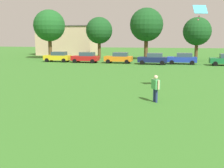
% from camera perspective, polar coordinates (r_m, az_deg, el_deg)
% --- Properties ---
extents(ground_plane, '(160.00, 160.00, 0.00)m').
position_cam_1_polar(ground_plane, '(33.00, 2.76, 2.71)').
color(ground_plane, '#387528').
extents(adult_bystander, '(0.56, 0.68, 1.68)m').
position_cam_1_polar(adult_bystander, '(17.03, 9.00, -0.44)').
color(adult_bystander, navy).
rests_on(adult_bystander, ground).
extents(kite, '(1.03, 0.72, 1.04)m').
position_cam_1_polar(kite, '(20.25, 17.73, 14.26)').
color(kite, '#3FBFE5').
extents(parked_car_yellow_0, '(4.30, 2.02, 1.68)m').
position_cam_1_polar(parked_car_yellow_0, '(46.42, -11.13, 5.57)').
color(parked_car_yellow_0, yellow).
rests_on(parked_car_yellow_0, ground).
extents(parked_car_red_1, '(4.30, 2.02, 1.68)m').
position_cam_1_polar(parked_car_red_1, '(44.27, -5.46, 5.52)').
color(parked_car_red_1, red).
rests_on(parked_car_red_1, ground).
extents(parked_car_orange_2, '(4.30, 2.02, 1.68)m').
position_cam_1_polar(parked_car_orange_2, '(43.18, 1.45, 5.46)').
color(parked_car_orange_2, orange).
rests_on(parked_car_orange_2, ground).
extents(parked_car_navy_3, '(4.30, 2.02, 1.68)m').
position_cam_1_polar(parked_car_navy_3, '(41.69, 8.49, 5.22)').
color(parked_car_navy_3, '#141E4C').
rests_on(parked_car_navy_3, ground).
extents(parked_car_blue_4, '(4.30, 2.02, 1.68)m').
position_cam_1_polar(parked_car_blue_4, '(42.81, 14.36, 5.14)').
color(parked_car_blue_4, '#1E38AD').
rests_on(parked_car_blue_4, ground).
extents(tree_far_left, '(5.84, 5.84, 9.10)m').
position_cam_1_polar(tree_far_left, '(53.72, -12.82, 11.67)').
color(tree_far_left, brown).
rests_on(tree_far_left, ground).
extents(tree_left, '(5.00, 5.00, 7.80)m').
position_cam_1_polar(tree_left, '(53.12, -2.67, 10.97)').
color(tree_left, brown).
rests_on(tree_left, ground).
extents(tree_center, '(5.87, 5.87, 9.15)m').
position_cam_1_polar(tree_center, '(50.10, 7.13, 12.04)').
color(tree_center, brown).
rests_on(tree_center, ground).
extents(tree_right, '(4.72, 4.72, 7.36)m').
position_cam_1_polar(tree_right, '(49.36, 17.19, 10.33)').
color(tree_right, brown).
rests_on(tree_right, ground).
extents(house_left, '(13.22, 8.00, 6.60)m').
position_cam_1_polar(house_left, '(65.26, -9.03, 8.87)').
color(house_left, beige).
rests_on(house_left, ground).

